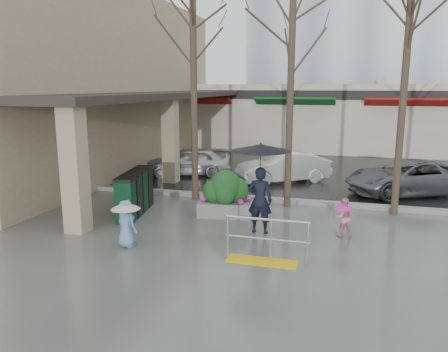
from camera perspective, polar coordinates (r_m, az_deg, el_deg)
The scene contains 20 objects.
ground at distance 11.41m, azimuth -0.33°, elevation -8.20°, with size 120.00×120.00×0.00m, color #51514F.
street_asphalt at distance 32.68m, azimuth 10.57°, elevation 4.65°, with size 120.00×36.00×0.01m, color black.
curb at distance 15.10m, azimuth 3.92°, elevation -2.95°, with size 120.00×0.30×0.15m, color gray.
near_building at distance 21.89m, azimuth -17.70°, elevation 11.44°, with size 6.00×18.00×8.00m, color tan.
canopy_slab at distance 19.90m, azimuth -7.31°, elevation 10.83°, with size 2.80×18.00×0.25m, color #2D2823.
pillar_front at distance 12.18m, azimuth -18.94°, elevation 0.97°, with size 0.55×0.55×3.50m, color tan.
pillar_back at distance 17.84m, azimuth -7.01°, elevation 4.72°, with size 0.55×0.55×3.50m, color tan.
storefront_row at distance 28.35m, azimuth 13.99°, elevation 7.54°, with size 34.00×6.74×4.00m.
handrail at distance 9.89m, azimuth 5.36°, elevation -9.12°, with size 1.90×0.50×1.03m.
tree_west at distance 14.83m, azimuth -4.03°, elevation 16.30°, with size 3.20×3.20×6.80m.
tree_midwest at distance 14.09m, azimuth 8.87°, elevation 17.05°, with size 3.20×3.20×7.00m.
tree_mideast at distance 14.02m, azimuth 22.79°, elevation 14.80°, with size 3.20×3.20×6.50m.
woman at distance 11.51m, azimuth 4.76°, elevation 0.04°, with size 1.59×1.59×2.45m.
child_pink at distance 11.84m, azimuth 15.30°, elevation -4.92°, with size 0.62×0.56×1.04m.
child_blue at distance 10.92m, azimuth -12.67°, elevation -5.47°, with size 0.72×0.72×1.19m.
planter at distance 13.19m, azimuth 0.22°, elevation -2.39°, with size 1.72×1.05×1.42m.
news_boxes at distance 13.71m, azimuth -11.52°, elevation -2.16°, with size 0.92×2.41×1.32m.
car_a at distance 19.33m, azimuth -4.71°, elevation 1.94°, with size 1.49×3.70×1.26m, color silver.
car_b at distance 18.06m, azimuth 7.73°, elevation 1.19°, with size 1.33×3.82×1.26m, color white.
car_c at distance 17.20m, azimuth 22.99°, elevation -0.16°, with size 2.09×4.53×1.26m, color #5B5F63.
Camera 1 is at (3.01, -10.31, 3.87)m, focal length 35.00 mm.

